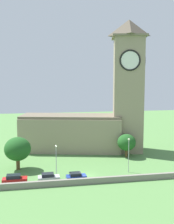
{
  "coord_description": "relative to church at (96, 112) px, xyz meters",
  "views": [
    {
      "loc": [
        -9.97,
        -55.74,
        20.45
      ],
      "look_at": [
        1.83,
        8.44,
        12.75
      ],
      "focal_mm": 44.27,
      "sensor_mm": 36.0,
      "label": 1
    }
  ],
  "objects": [
    {
      "name": "tree_riverside_east",
      "position": [
        6.42,
        -8.56,
        -7.22
      ],
      "size": [
        4.85,
        4.85,
        6.17
      ],
      "color": "brown",
      "rests_on": "ground"
    },
    {
      "name": "church",
      "position": [
        0.0,
        0.0,
        0.0
      ],
      "size": [
        36.55,
        17.81,
        36.81
      ],
      "color": "gray",
      "rests_on": "ground"
    },
    {
      "name": "tree_by_tower",
      "position": [
        -21.18,
        -13.87,
        -6.39
      ],
      "size": [
        5.97,
        5.97,
        7.5
      ],
      "color": "brown",
      "rests_on": "ground"
    },
    {
      "name": "car_silver",
      "position": [
        -14.68,
        -22.73,
        -10.3
      ],
      "size": [
        4.35,
        2.26,
        1.73
      ],
      "color": "silver",
      "rests_on": "ground"
    },
    {
      "name": "car_red",
      "position": [
        -21.31,
        -22.82,
        -10.21
      ],
      "size": [
        4.8,
        2.25,
        1.91
      ],
      "color": "red",
      "rests_on": "ground"
    },
    {
      "name": "streetlamp_west_mid",
      "position": [
        -12.98,
        -21.05,
        -6.48
      ],
      "size": [
        0.44,
        0.44,
        7.04
      ],
      "color": "#9EA0A5",
      "rests_on": "ground"
    },
    {
      "name": "quay_barrier",
      "position": [
        -6.77,
        -25.45,
        -10.56
      ],
      "size": [
        47.27,
        0.7,
        1.22
      ],
      "primitive_type": "cube",
      "color": "gray",
      "rests_on": "ground"
    },
    {
      "name": "streetlamp_central",
      "position": [
        3.03,
        -20.12,
        -6.14
      ],
      "size": [
        0.44,
        0.44,
        7.63
      ],
      "color": "#9EA0A5",
      "rests_on": "ground"
    },
    {
      "name": "ground_plane",
      "position": [
        -6.77,
        -6.05,
        -11.17
      ],
      "size": [
        200.0,
        200.0,
        0.0
      ],
      "primitive_type": "plane",
      "color": "#517F42"
    },
    {
      "name": "car_blue",
      "position": [
        -9.15,
        -23.1,
        -10.33
      ],
      "size": [
        4.15,
        2.45,
        1.67
      ],
      "color": "#233D9E",
      "rests_on": "ground"
    }
  ]
}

